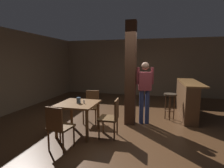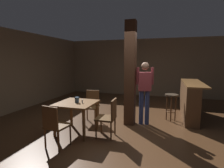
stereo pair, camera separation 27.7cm
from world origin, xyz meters
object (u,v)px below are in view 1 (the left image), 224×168
(chair_east, at_px, (112,116))
(standing_person, at_px, (145,88))
(chair_north, at_px, (92,105))
(bar_counter, at_px, (186,98))
(napkin_cup, at_px, (79,100))
(dining_table, at_px, (78,108))
(salt_shaker, at_px, (84,102))
(chair_south, at_px, (58,126))
(bar_stool_near, at_px, (170,100))

(chair_east, height_order, standing_person, standing_person)
(chair_north, relative_size, standing_person, 0.52)
(bar_counter, bearing_deg, napkin_cup, -141.48)
(chair_east, relative_size, bar_counter, 0.41)
(napkin_cup, distance_m, standing_person, 1.84)
(dining_table, bearing_deg, salt_shaker, -3.88)
(dining_table, xyz_separation_m, standing_person, (1.50, 1.06, 0.38))
(dining_table, bearing_deg, chair_north, 88.10)
(chair_north, height_order, standing_person, standing_person)
(dining_table, xyz_separation_m, chair_south, (-0.02, -0.85, -0.11))
(dining_table, height_order, chair_north, chair_north)
(dining_table, height_order, napkin_cup, napkin_cup)
(chair_south, height_order, standing_person, standing_person)
(napkin_cup, relative_size, standing_person, 0.08)
(chair_north, height_order, chair_south, same)
(standing_person, xyz_separation_m, bar_counter, (1.25, 1.10, -0.45))
(bar_counter, xyz_separation_m, bar_stool_near, (-0.53, -0.53, 0.04))
(dining_table, xyz_separation_m, bar_counter, (2.76, 2.15, -0.06))
(chair_south, bearing_deg, dining_table, 88.44)
(napkin_cup, distance_m, bar_stool_near, 2.75)
(chair_east, relative_size, bar_stool_near, 1.14)
(chair_south, bearing_deg, standing_person, 51.29)
(dining_table, relative_size, chair_east, 1.01)
(chair_north, xyz_separation_m, chair_south, (-0.05, -1.68, 0.00))
(chair_east, relative_size, salt_shaker, 10.16)
(dining_table, xyz_separation_m, napkin_cup, (0.03, -0.02, 0.20))
(napkin_cup, height_order, bar_counter, bar_counter)
(chair_north, bearing_deg, chair_south, -91.73)
(napkin_cup, bearing_deg, chair_south, -93.48)
(bar_counter, bearing_deg, salt_shaker, -140.16)
(chair_north, bearing_deg, standing_person, 8.81)
(chair_south, xyz_separation_m, bar_stool_near, (2.25, 2.47, 0.09))
(dining_table, relative_size, chair_south, 1.01)
(chair_east, distance_m, chair_south, 1.19)
(salt_shaker, bearing_deg, standing_person, 38.57)
(chair_north, xyz_separation_m, salt_shaker, (0.14, -0.84, 0.29))
(chair_east, bearing_deg, chair_north, 133.32)
(napkin_cup, xyz_separation_m, bar_stool_near, (2.20, 1.64, -0.23))
(chair_north, distance_m, salt_shaker, 0.90)
(chair_east, distance_m, napkin_cup, 0.87)
(dining_table, height_order, chair_east, chair_east)
(chair_north, bearing_deg, bar_counter, 25.89)
(napkin_cup, relative_size, salt_shaker, 1.58)
(chair_south, bearing_deg, napkin_cup, 86.52)
(salt_shaker, bearing_deg, bar_stool_near, 38.35)
(chair_south, relative_size, standing_person, 0.52)
(chair_south, relative_size, napkin_cup, 6.44)
(chair_north, xyz_separation_m, chair_east, (0.81, -0.86, 0.00))
(dining_table, bearing_deg, chair_east, -2.21)
(dining_table, distance_m, chair_north, 0.84)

